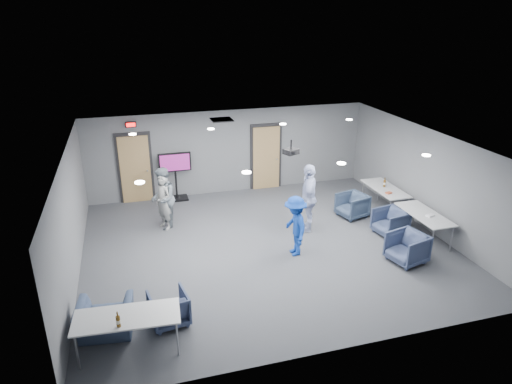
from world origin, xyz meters
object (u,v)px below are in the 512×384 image
object	(u,v)px
chair_right_a	(352,205)
chair_right_c	(407,248)
person_a	(164,202)
table_right_a	(385,189)
person_b	(163,198)
person_d	(295,226)
bottle_right	(384,183)
chair_front_b	(105,319)
table_right_b	(424,215)
chair_right_b	(390,222)
table_front_left	(127,318)
tv_stand	(176,174)
chair_front_a	(169,308)
projector	(291,151)
person_c	(309,198)
bottle_front	(118,321)

from	to	relation	value
chair_right_a	chair_right_c	bearing A→B (deg)	-13.24
person_a	table_right_a	world-z (taller)	person_a
person_b	person_d	distance (m)	3.76
chair_right_c	bottle_right	world-z (taller)	bottle_right
bottle_right	chair_front_b	bearing A→B (deg)	-155.19
person_b	table_right_b	bearing A→B (deg)	73.32
chair_right_b	table_front_left	distance (m)	7.34
table_right_b	tv_stand	distance (m)	7.36
person_b	chair_front_a	size ratio (longest dim) A/B	2.41
chair_right_c	projector	size ratio (longest dim) A/B	1.97
chair_right_b	table_right_b	xyz separation A→B (m)	(0.65, -0.50, 0.33)
tv_stand	table_right_a	bearing A→B (deg)	-24.18
chair_right_b	projector	world-z (taller)	projector
chair_front_a	bottle_right	size ratio (longest dim) A/B	2.48
chair_right_c	chair_right_a	bearing A→B (deg)	166.87
table_right_a	projector	world-z (taller)	projector
chair_right_a	table_right_b	world-z (taller)	table_right_b
person_a	chair_right_b	distance (m)	6.09
chair_right_c	table_right_a	xyz separation A→B (m)	(1.06, 2.79, 0.32)
projector	chair_front_a	bearing A→B (deg)	-166.35
table_front_left	tv_stand	size ratio (longest dim) A/B	1.20
person_c	bottle_front	size ratio (longest dim) A/B	6.55
chair_right_c	table_right_b	size ratio (longest dim) A/B	0.47
table_front_left	bottle_front	distance (m)	0.32
bottle_right	bottle_front	bearing A→B (deg)	-149.43
person_a	chair_front_b	size ratio (longest dim) A/B	1.59
person_c	chair_front_b	world-z (taller)	person_c
tv_stand	chair_right_c	bearing A→B (deg)	-48.66
chair_right_b	chair_front_b	world-z (taller)	chair_right_b
chair_front_b	table_front_left	distance (m)	0.81
table_right_a	table_right_b	distance (m)	1.90
table_right_a	table_front_left	size ratio (longest dim) A/B	0.94
table_front_left	table_right_b	bearing A→B (deg)	20.87
bottle_right	table_front_left	bearing A→B (deg)	-150.43
person_d	tv_stand	bearing A→B (deg)	-150.18
person_b	bottle_right	bearing A→B (deg)	90.20
person_a	person_b	bearing A→B (deg)	152.83
table_right_b	table_front_left	distance (m)	7.78
person_b	person_c	xyz separation A→B (m)	(3.72, -1.23, 0.08)
chair_front_b	bottle_right	distance (m)	8.69
bottle_right	tv_stand	size ratio (longest dim) A/B	0.19
chair_front_a	projector	world-z (taller)	projector
person_a	table_front_left	world-z (taller)	person_a
table_front_left	chair_right_a	bearing A→B (deg)	36.57
table_right_b	chair_right_a	bearing A→B (deg)	31.49
chair_right_c	tv_stand	xyz separation A→B (m)	(-4.75, 5.40, 0.50)
person_a	person_c	size ratio (longest dim) A/B	0.83
person_b	person_d	bearing A→B (deg)	56.01
table_right_b	bottle_front	bearing A→B (deg)	108.15
chair_front_a	bottle_right	distance (m)	7.67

